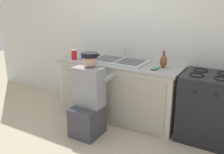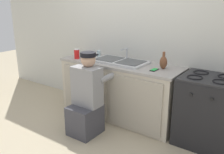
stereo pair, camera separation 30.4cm
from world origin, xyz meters
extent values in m
plane|color=tan|center=(0.00, 0.00, 0.00)|extent=(12.00, 12.00, 0.00)
cube|color=silver|center=(0.00, 0.65, 1.25)|extent=(6.00, 0.10, 2.50)
cube|color=beige|center=(0.00, 0.30, 0.41)|extent=(1.81, 0.60, 0.83)
cube|color=#AFA694|center=(-0.43, -0.01, 0.41)|extent=(0.80, 0.02, 0.73)
cube|color=#AFA694|center=(0.43, -0.01, 0.41)|extent=(0.80, 0.02, 0.73)
cube|color=#9E9993|center=(0.00, 0.30, 0.84)|extent=(1.85, 0.62, 0.04)
cube|color=silver|center=(0.00, 0.30, 0.88)|extent=(0.80, 0.44, 0.03)
cube|color=#4C4F51|center=(-0.19, 0.30, 0.90)|extent=(0.33, 0.35, 0.01)
cube|color=#4C4F51|center=(0.19, 0.30, 0.90)|extent=(0.33, 0.35, 0.01)
cylinder|color=#B7BABF|center=(0.00, 0.49, 0.95)|extent=(0.02, 0.02, 0.18)
cylinder|color=#B7BABF|center=(0.00, 0.41, 1.04)|extent=(0.02, 0.16, 0.02)
cube|color=black|center=(1.28, 0.30, 0.42)|extent=(0.65, 0.60, 0.84)
cube|color=#262628|center=(1.28, 0.30, 0.86)|extent=(0.64, 0.59, 0.02)
torus|color=black|center=(1.13, 0.18, 0.87)|extent=(0.19, 0.19, 0.02)
torus|color=black|center=(1.43, 0.18, 0.87)|extent=(0.19, 0.19, 0.02)
torus|color=black|center=(1.13, 0.42, 0.87)|extent=(0.19, 0.19, 0.02)
cylinder|color=black|center=(1.17, -0.01, 0.72)|extent=(0.04, 0.02, 0.04)
cylinder|color=black|center=(1.39, -0.01, 0.72)|extent=(0.04, 0.02, 0.04)
cube|color=#3F3F47|center=(-0.09, -0.40, 0.20)|extent=(0.36, 0.40, 0.40)
cube|color=gray|center=(-0.09, -0.34, 0.66)|extent=(0.38, 0.22, 0.52)
sphere|color=tan|center=(-0.09, -0.30, 1.01)|extent=(0.19, 0.19, 0.19)
cylinder|color=black|center=(-0.09, -0.30, 1.08)|extent=(0.20, 0.20, 0.06)
cube|color=black|center=(-0.09, -0.21, 1.06)|extent=(0.13, 0.09, 0.02)
cylinder|color=gray|center=(-0.26, -0.14, 0.75)|extent=(0.08, 0.30, 0.08)
cylinder|color=gray|center=(0.08, -0.14, 0.75)|extent=(0.08, 0.30, 0.08)
cylinder|color=#335699|center=(-0.57, 0.21, 0.91)|extent=(0.08, 0.08, 0.09)
torus|color=#335699|center=(-0.52, 0.21, 0.91)|extent=(0.06, 0.01, 0.06)
cube|color=black|center=(0.60, 0.21, 0.87)|extent=(0.07, 0.14, 0.01)
cube|color=green|center=(0.60, 0.21, 0.87)|extent=(0.06, 0.12, 0.00)
cylinder|color=red|center=(-0.68, 0.12, 0.93)|extent=(0.08, 0.08, 0.14)
cylinder|color=white|center=(-0.68, 0.12, 1.01)|extent=(0.08, 0.08, 0.01)
ellipsoid|color=brown|center=(0.66, 0.34, 0.95)|extent=(0.10, 0.10, 0.17)
cylinder|color=brown|center=(0.66, 0.34, 1.06)|extent=(0.04, 0.04, 0.06)
cylinder|color=#ADC6CC|center=(-0.49, 0.42, 0.91)|extent=(0.06, 0.06, 0.10)
camera|label=1|loc=(1.69, -2.82, 1.75)|focal=40.00mm
camera|label=2|loc=(1.95, -2.66, 1.75)|focal=40.00mm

